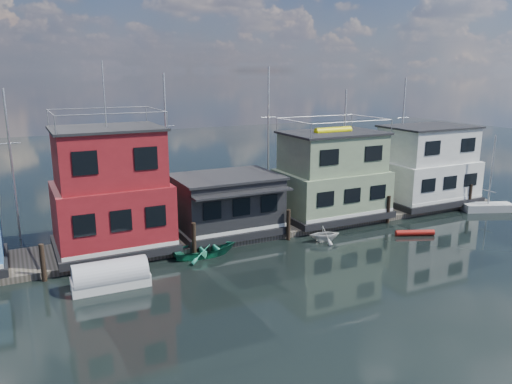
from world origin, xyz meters
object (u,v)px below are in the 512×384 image
houseboat_red (111,192)px  dinghy_teal (206,249)px  houseboat_white (426,166)px  houseboat_dark (227,203)px  day_sailer (488,206)px  tarp_runabout (111,277)px  houseboat_green (332,176)px  red_kayak (415,233)px  dinghy_white (325,234)px

houseboat_red → dinghy_teal: (5.19, -3.02, -3.66)m
houseboat_white → houseboat_dark: bearing=-179.9°
houseboat_white → dinghy_teal: size_ratio=1.96×
houseboat_red → day_sailer: 30.97m
tarp_runabout → dinghy_teal: bearing=21.8°
dinghy_teal → tarp_runabout: 6.87m
houseboat_dark → houseboat_white: houseboat_white is taller
houseboat_dark → houseboat_green: (9.00, 0.02, 1.13)m
houseboat_white → red_kayak: 9.69m
dinghy_teal → red_kayak: size_ratio=1.51×
houseboat_dark → red_kayak: 13.82m
houseboat_dark → houseboat_green: houseboat_green is taller
houseboat_green → houseboat_red: bearing=-180.0°
dinghy_white → tarp_runabout: bearing=107.8°
dinghy_white → houseboat_dark: bearing=66.1°
houseboat_white → tarp_runabout: bearing=-169.2°
houseboat_green → houseboat_dark: bearing=-179.9°
houseboat_green → dinghy_white: bearing=-128.7°
houseboat_white → tarp_runabout: houseboat_white is taller
houseboat_dark → houseboat_red: bearing=179.9°
houseboat_dark → day_sailer: bearing=-9.8°
houseboat_red → houseboat_dark: bearing=-0.1°
dinghy_white → red_kayak: size_ratio=0.77×
houseboat_white → day_sailer: size_ratio=1.28×
red_kayak → houseboat_dark: bearing=176.0°
houseboat_red → houseboat_dark: (8.00, -0.02, -1.69)m
houseboat_green → dinghy_white: (-3.44, -4.29, -2.98)m
dinghy_teal → dinghy_white: bearing=-99.0°
houseboat_white → tarp_runabout: 28.92m
houseboat_green → tarp_runabout: (-18.26, -5.38, -2.92)m
dinghy_white → day_sailer: bearing=-75.1°
dinghy_teal → day_sailer: (25.31, -0.87, -0.05)m
tarp_runabout → day_sailer: day_sailer is taller
dinghy_teal → houseboat_red: bearing=59.4°
houseboat_green → red_kayak: houseboat_green is taller
dinghy_white → red_kayak: bearing=-91.5°
dinghy_teal → tarp_runabout: tarp_runabout is taller
houseboat_red → dinghy_white: bearing=-17.5°
tarp_runabout → day_sailer: 31.80m
houseboat_green → dinghy_teal: 12.58m
dinghy_white → red_kayak: dinghy_white is taller
houseboat_red → houseboat_green: 17.01m
houseboat_green → houseboat_white: (10.00, -0.00, -0.01)m
houseboat_red → tarp_runabout: (-1.26, -5.38, -3.48)m
tarp_runabout → houseboat_green: bearing=18.1°
houseboat_white → red_kayak: houseboat_white is taller
day_sailer → red_kayak: size_ratio=2.31×
houseboat_green → dinghy_teal: size_ratio=1.96×
houseboat_dark → red_kayak: bearing=-26.4°
houseboat_dark → dinghy_teal: houseboat_dark is taller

